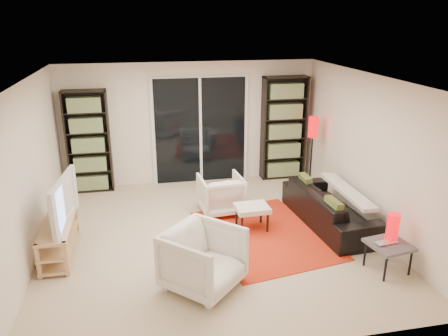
% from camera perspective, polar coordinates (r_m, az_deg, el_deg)
% --- Properties ---
extents(floor, '(5.00, 5.00, 0.00)m').
position_cam_1_polar(floor, '(6.82, -1.59, -8.92)').
color(floor, beige).
rests_on(floor, ground).
extents(wall_back, '(5.00, 0.02, 2.40)m').
position_cam_1_polar(wall_back, '(8.72, -4.47, 5.82)').
color(wall_back, '#EFE2CC').
rests_on(wall_back, ground).
extents(wall_front, '(5.00, 0.02, 2.40)m').
position_cam_1_polar(wall_front, '(4.10, 4.30, -10.31)').
color(wall_front, '#EFE2CC').
rests_on(wall_front, ground).
extents(wall_left, '(0.02, 5.00, 2.40)m').
position_cam_1_polar(wall_left, '(6.44, -24.18, -0.76)').
color(wall_left, '#EFE2CC').
rests_on(wall_left, ground).
extents(wall_right, '(0.02, 5.00, 2.40)m').
position_cam_1_polar(wall_right, '(7.17, 18.43, 1.89)').
color(wall_right, '#EFE2CC').
rests_on(wall_right, ground).
extents(ceiling, '(5.00, 5.00, 0.02)m').
position_cam_1_polar(ceiling, '(6.06, -1.80, 11.49)').
color(ceiling, white).
rests_on(ceiling, wall_back).
extents(sliding_door, '(1.92, 0.08, 2.16)m').
position_cam_1_polar(sliding_door, '(8.75, -3.11, 4.88)').
color(sliding_door, white).
rests_on(sliding_door, ground).
extents(bookshelf_left, '(0.80, 0.30, 1.95)m').
position_cam_1_polar(bookshelf_left, '(8.61, -17.29, 3.28)').
color(bookshelf_left, black).
rests_on(bookshelf_left, ground).
extents(bookshelf_right, '(0.90, 0.30, 2.10)m').
position_cam_1_polar(bookshelf_right, '(9.02, 7.81, 5.17)').
color(bookshelf_right, black).
rests_on(bookshelf_right, ground).
extents(tv_stand, '(0.40, 1.25, 0.50)m').
position_cam_1_polar(tv_stand, '(6.63, -20.73, -8.56)').
color(tv_stand, '#E9B284').
rests_on(tv_stand, floor).
extents(tv, '(0.29, 1.15, 0.66)m').
position_cam_1_polar(tv, '(6.40, -21.14, -4.05)').
color(tv, black).
rests_on(tv, tv_stand).
extents(rug, '(2.06, 2.55, 0.01)m').
position_cam_1_polar(rug, '(6.90, 5.23, -8.60)').
color(rug, red).
rests_on(rug, floor).
extents(sofa, '(0.96, 2.09, 0.59)m').
position_cam_1_polar(sofa, '(7.28, 13.67, -4.98)').
color(sofa, black).
rests_on(sofa, floor).
extents(armchair_back, '(0.77, 0.78, 0.66)m').
position_cam_1_polar(armchair_back, '(7.49, -0.41, -3.43)').
color(armchair_back, silver).
rests_on(armchair_back, floor).
extents(armchair_front, '(1.20, 1.20, 0.78)m').
position_cam_1_polar(armchair_front, '(5.48, -2.72, -11.82)').
color(armchair_front, silver).
rests_on(armchair_front, floor).
extents(ottoman, '(0.53, 0.44, 0.40)m').
position_cam_1_polar(ottoman, '(6.91, 3.68, -5.40)').
color(ottoman, silver).
rests_on(ottoman, floor).
extents(side_table, '(0.58, 0.58, 0.40)m').
position_cam_1_polar(side_table, '(6.21, 20.73, -9.56)').
color(side_table, '#4F5055').
rests_on(side_table, floor).
extents(laptop, '(0.32, 0.23, 0.02)m').
position_cam_1_polar(laptop, '(6.14, 20.69, -9.29)').
color(laptop, silver).
rests_on(laptop, side_table).
extents(table_lamp, '(0.17, 0.17, 0.37)m').
position_cam_1_polar(table_lamp, '(6.22, 21.18, -7.21)').
color(table_lamp, red).
rests_on(table_lamp, side_table).
extents(floor_lamp, '(0.22, 0.22, 1.43)m').
position_cam_1_polar(floor_lamp, '(8.46, 11.52, 4.34)').
color(floor_lamp, black).
rests_on(floor_lamp, floor).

